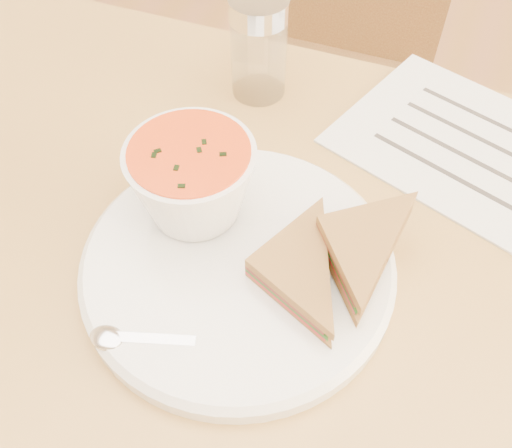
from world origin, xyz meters
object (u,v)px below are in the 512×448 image
at_px(chair_far, 313,95).
at_px(soup_bowl, 193,184).
at_px(plate, 238,265).
at_px(dining_table, 246,415).
at_px(condiment_shaker, 259,48).

distance_m(chair_far, soup_bowl, 0.67).
distance_m(chair_far, plate, 0.69).
xyz_separation_m(dining_table, plate, (-0.00, 0.00, 0.38)).
distance_m(chair_far, condiment_shaker, 0.50).
distance_m(dining_table, soup_bowl, 0.44).
xyz_separation_m(plate, condiment_shaker, (-0.07, 0.25, 0.05)).
xyz_separation_m(plate, soup_bowl, (-0.06, 0.04, 0.05)).
bearing_deg(dining_table, condiment_shaker, 107.01).
xyz_separation_m(chair_far, condiment_shaker, (0.02, -0.36, 0.35)).
height_order(soup_bowl, condiment_shaker, condiment_shaker).
bearing_deg(chair_far, plate, 98.96).
bearing_deg(dining_table, chair_far, 99.00).
bearing_deg(dining_table, soup_bowl, 147.49).
bearing_deg(condiment_shaker, plate, -73.53).
height_order(chair_far, plate, chair_far).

